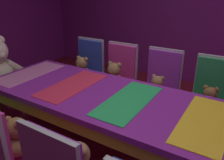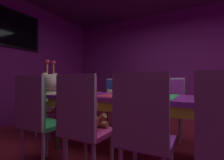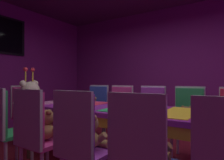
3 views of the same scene
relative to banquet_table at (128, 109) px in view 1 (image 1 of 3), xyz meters
name	(u,v)px [view 1 (image 1 of 3)]	position (x,y,z in m)	size (l,w,h in m)	color
wall_right	(205,2)	(2.60, 0.00, 0.74)	(0.12, 6.40, 2.80)	#721E72
banquet_table	(128,109)	(0.00, 0.00, 0.00)	(0.90, 2.92, 0.75)	purple
chair_left_3	(1,149)	(-0.86, 0.54, -0.06)	(0.42, 0.41, 0.98)	#CC338C
teddy_left_3	(19,139)	(-0.72, 0.54, -0.06)	(0.26, 0.34, 0.32)	olive
chair_right_1	(212,94)	(0.85, -0.54, -0.06)	(0.42, 0.41, 0.98)	#268C4C
teddy_right_1	(209,101)	(0.70, -0.54, -0.08)	(0.22, 0.28, 0.27)	brown
chair_right_2	(161,82)	(0.86, 0.02, -0.06)	(0.42, 0.41, 0.98)	purple
teddy_right_2	(157,88)	(0.71, 0.02, -0.08)	(0.22, 0.28, 0.27)	#9E7247
chair_right_3	(120,74)	(0.84, 0.57, -0.06)	(0.42, 0.41, 0.98)	#CC338C
teddy_right_3	(114,77)	(0.69, 0.57, -0.06)	(0.27, 0.35, 0.33)	#9E7247
chair_right_4	(88,67)	(0.84, 1.08, -0.06)	(0.42, 0.41, 0.98)	#2D47B2
teddy_right_4	(82,70)	(0.70, 1.08, -0.06)	(0.26, 0.34, 0.32)	#9E7247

